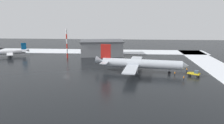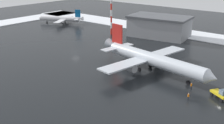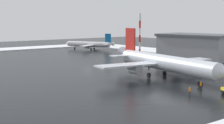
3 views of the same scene
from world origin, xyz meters
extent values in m
plane|color=black|center=(0.00, 0.00, 0.00)|extent=(240.00, 240.00, 0.00)
cube|color=white|center=(0.00, -50.00, 0.13)|extent=(152.00, 16.00, 0.27)
cylinder|color=silver|center=(-31.89, -0.45, 3.83)|extent=(33.02, 8.54, 3.72)
cone|color=silver|center=(-49.42, 2.17, 3.83)|extent=(3.12, 3.89, 3.54)
cone|color=silver|center=(-14.14, -3.11, 4.49)|extent=(4.33, 3.71, 3.62)
cube|color=silver|center=(-29.97, -9.81, 3.50)|extent=(6.87, 14.78, 0.39)
cylinder|color=gray|center=(-30.19, -7.57, 2.41)|extent=(4.00, 2.72, 2.19)
cube|color=silver|center=(-27.31, 7.94, 3.50)|extent=(6.87, 14.78, 0.39)
cylinder|color=gray|center=(-28.18, 5.85, 2.41)|extent=(4.00, 2.72, 2.19)
cube|color=red|center=(-16.73, -2.72, 8.54)|extent=(4.39, 1.04, 6.13)
cube|color=silver|center=(-17.44, -5.94, 4.27)|extent=(3.59, 5.62, 0.26)
cube|color=silver|center=(-16.46, 0.56, 4.27)|extent=(3.59, 5.62, 0.26)
cylinder|color=black|center=(-43.25, 1.25, 2.19)|extent=(0.26, 0.26, 0.77)
cylinder|color=black|center=(-43.25, 1.25, 0.60)|extent=(1.25, 0.56, 1.20)
cylinder|color=black|center=(-29.00, -3.32, 2.19)|extent=(0.26, 0.26, 0.77)
cylinder|color=black|center=(-29.00, -3.32, 0.60)|extent=(1.25, 0.56, 1.20)
cylinder|color=black|center=(-28.28, 1.44, 2.19)|extent=(0.26, 0.26, 0.77)
cylinder|color=black|center=(-28.28, 1.44, 0.60)|extent=(1.25, 0.56, 1.20)
cylinder|color=white|center=(43.54, -30.11, 2.46)|extent=(19.70, 12.00, 2.39)
cone|color=white|center=(33.39, -35.52, 2.88)|extent=(3.17, 2.97, 2.32)
cube|color=white|center=(38.98, -26.02, 2.25)|extent=(7.01, 9.50, 0.25)
cylinder|color=gray|center=(39.95, -27.09, 1.54)|extent=(2.77, 2.36, 1.40)
cube|color=white|center=(44.39, -36.18, 2.25)|extent=(7.01, 9.50, 0.25)
cylinder|color=gray|center=(44.04, -34.77, 1.54)|extent=(2.77, 2.36, 1.40)
cube|color=#0C5999|center=(34.87, -34.73, 5.47)|extent=(2.60, 1.54, 3.93)
cube|color=white|center=(34.01, -32.80, 2.74)|extent=(3.19, 3.83, 0.17)
cube|color=white|center=(35.99, -36.52, 2.74)|extent=(3.19, 3.83, 0.17)
cylinder|color=black|center=(40.96, -29.74, 1.40)|extent=(0.17, 0.17, 0.49)
cylinder|color=black|center=(40.96, -29.74, 0.39)|extent=(0.80, 0.58, 0.77)
cylinder|color=black|center=(42.41, -32.46, 1.40)|extent=(0.17, 0.17, 0.49)
cylinder|color=black|center=(42.41, -32.46, 0.39)|extent=(0.80, 0.58, 0.77)
cube|color=gold|center=(-52.29, 3.84, 1.15)|extent=(5.08, 4.24, 0.50)
cube|color=#3F5160|center=(-53.08, 4.31, 1.95)|extent=(1.97, 2.00, 1.10)
cylinder|color=black|center=(-54.18, 3.81, 0.45)|extent=(0.94, 0.73, 0.90)
cylinder|color=black|center=(-53.17, 5.51, 0.45)|extent=(0.94, 0.73, 0.90)
cylinder|color=black|center=(-51.41, 2.16, 0.45)|extent=(0.94, 0.73, 0.90)
cylinder|color=black|center=(-50.40, 3.87, 0.45)|extent=(0.94, 0.73, 0.90)
cylinder|color=black|center=(-47.13, 9.39, 0.42)|extent=(0.16, 0.16, 0.85)
cylinder|color=black|center=(-47.03, 9.21, 0.42)|extent=(0.16, 0.16, 0.85)
cylinder|color=orange|center=(-47.08, 9.30, 1.16)|extent=(0.36, 0.36, 0.62)
sphere|color=tan|center=(-47.08, 9.30, 1.59)|extent=(0.24, 0.24, 0.24)
cylinder|color=black|center=(-45.14, 3.34, 0.42)|extent=(0.16, 0.16, 0.85)
cylinder|color=black|center=(-44.94, 3.32, 0.42)|extent=(0.16, 0.16, 0.85)
cylinder|color=orange|center=(-45.04, 3.33, 1.16)|extent=(0.36, 0.36, 0.62)
sphere|color=tan|center=(-45.04, 3.33, 1.59)|extent=(0.24, 0.24, 0.24)
cylinder|color=black|center=(-51.57, -3.20, 0.42)|extent=(0.16, 0.16, 0.85)
cylinder|color=black|center=(-51.44, -3.36, 0.42)|extent=(0.16, 0.16, 0.85)
cylinder|color=orange|center=(-51.50, -3.28, 1.16)|extent=(0.36, 0.36, 0.62)
sphere|color=tan|center=(-51.50, -3.28, 1.59)|extent=(0.24, 0.24, 0.24)
cylinder|color=red|center=(7.18, -28.40, 1.34)|extent=(0.70, 0.70, 2.68)
cylinder|color=white|center=(7.18, -28.40, 4.03)|extent=(0.70, 0.70, 2.68)
cylinder|color=red|center=(7.18, -28.40, 6.71)|extent=(0.70, 0.70, 2.68)
cylinder|color=white|center=(7.18, -28.40, 9.40)|extent=(0.70, 0.70, 2.68)
cylinder|color=red|center=(7.18, -28.40, 12.08)|extent=(0.70, 0.70, 2.68)
cylinder|color=white|center=(7.18, -28.40, 14.76)|extent=(0.70, 0.70, 2.68)
cube|color=gray|center=(-10.97, -38.37, 4.00)|extent=(25.78, 17.35, 8.00)
cube|color=#4C4F54|center=(-10.97, -38.37, 8.40)|extent=(26.92, 18.48, 0.80)
camera|label=1|loc=(-25.45, 88.93, 24.38)|focal=35.00mm
camera|label=2|loc=(-70.43, 64.36, 29.06)|focal=45.00mm
camera|label=3|loc=(-86.87, 58.90, 14.20)|focal=55.00mm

